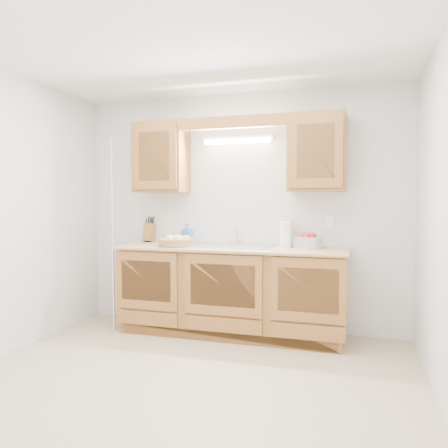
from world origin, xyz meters
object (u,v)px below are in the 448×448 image
(paper_towel, at_px, (286,234))
(apple_bowl, at_px, (308,241))
(fruit_basket, at_px, (177,241))
(knife_block, at_px, (149,232))

(paper_towel, bearing_deg, apple_bowl, -4.13)
(fruit_basket, bearing_deg, apple_bowl, 8.80)
(knife_block, distance_m, paper_towel, 1.58)
(paper_towel, height_order, apple_bowl, paper_towel)
(knife_block, bearing_deg, fruit_basket, -36.81)
(fruit_basket, distance_m, paper_towel, 1.10)
(fruit_basket, bearing_deg, knife_block, 143.47)
(fruit_basket, relative_size, apple_bowl, 1.14)
(fruit_basket, height_order, paper_towel, paper_towel)
(fruit_basket, xyz_separation_m, apple_bowl, (1.30, 0.20, 0.02))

